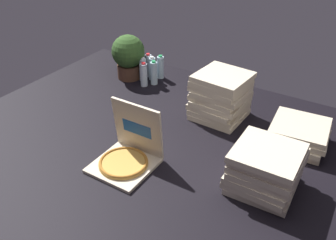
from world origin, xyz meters
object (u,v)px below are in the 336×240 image
(water_bottle_0, at_px, (144,75))
(water_bottle_4, at_px, (148,65))
(pizza_stack_center_near, at_px, (221,96))
(pizza_stack_left_mid, at_px, (299,134))
(potted_plant, at_px, (128,55))
(pizza_stack_right_far, at_px, (265,169))
(water_bottle_2, at_px, (154,73))
(water_bottle_3, at_px, (152,69))
(water_bottle_1, at_px, (143,70))
(open_pizza_box, at_px, (127,154))
(water_bottle_5, at_px, (161,67))

(water_bottle_0, relative_size, water_bottle_4, 1.00)
(water_bottle_0, bearing_deg, pizza_stack_center_near, -8.19)
(pizza_stack_left_mid, xyz_separation_m, potted_plant, (-1.70, 0.25, 0.15))
(pizza_stack_right_far, height_order, water_bottle_4, pizza_stack_right_far)
(water_bottle_2, relative_size, water_bottle_3, 1.00)
(water_bottle_0, relative_size, water_bottle_1, 1.00)
(pizza_stack_right_far, bearing_deg, potted_plant, 153.65)
(open_pizza_box, bearing_deg, potted_plant, 126.70)
(pizza_stack_center_near, bearing_deg, open_pizza_box, -106.46)
(pizza_stack_right_far, distance_m, water_bottle_1, 1.70)
(water_bottle_4, distance_m, water_bottle_5, 0.13)
(water_bottle_1, bearing_deg, water_bottle_3, 48.16)
(water_bottle_2, xyz_separation_m, water_bottle_4, (-0.14, 0.12, 0.00))
(water_bottle_0, relative_size, water_bottle_3, 1.00)
(pizza_stack_right_far, height_order, water_bottle_3, pizza_stack_right_far)
(water_bottle_2, bearing_deg, water_bottle_3, 133.87)
(pizza_stack_right_far, height_order, water_bottle_1, pizza_stack_right_far)
(potted_plant, bearing_deg, pizza_stack_right_far, -26.35)
(open_pizza_box, relative_size, water_bottle_2, 1.72)
(water_bottle_5, bearing_deg, pizza_stack_right_far, -35.08)
(open_pizza_box, xyz_separation_m, water_bottle_1, (-0.64, 1.08, 0.04))
(water_bottle_4, bearing_deg, pizza_stack_right_far, -32.04)
(pizza_stack_left_mid, bearing_deg, open_pizza_box, -137.70)
(water_bottle_0, distance_m, potted_plant, 0.26)
(water_bottle_0, xyz_separation_m, water_bottle_5, (0.04, 0.23, 0.00))
(water_bottle_1, height_order, water_bottle_4, same)
(pizza_stack_center_near, relative_size, potted_plant, 1.02)
(pizza_stack_left_mid, relative_size, water_bottle_1, 1.84)
(pizza_stack_left_mid, bearing_deg, potted_plant, 171.72)
(water_bottle_1, height_order, potted_plant, potted_plant)
(pizza_stack_center_near, bearing_deg, water_bottle_5, 156.43)
(water_bottle_5, bearing_deg, water_bottle_4, -167.59)
(water_bottle_0, distance_m, water_bottle_1, 0.12)
(pizza_stack_left_mid, xyz_separation_m, water_bottle_5, (-1.43, 0.40, 0.03))
(pizza_stack_left_mid, bearing_deg, water_bottle_2, 169.71)
(pizza_stack_center_near, bearing_deg, water_bottle_4, 160.86)
(pizza_stack_right_far, height_order, water_bottle_2, pizza_stack_right_far)
(water_bottle_1, bearing_deg, pizza_stack_center_near, -12.92)
(pizza_stack_right_far, relative_size, water_bottle_1, 1.73)
(water_bottle_2, relative_size, potted_plant, 0.55)
(open_pizza_box, xyz_separation_m, pizza_stack_center_near, (0.26, 0.88, 0.11))
(pizza_stack_left_mid, relative_size, water_bottle_2, 1.84)
(open_pizza_box, height_order, water_bottle_3, open_pizza_box)
(water_bottle_3, relative_size, water_bottle_5, 1.00)
(water_bottle_3, height_order, potted_plant, potted_plant)
(open_pizza_box, relative_size, pizza_stack_center_near, 0.93)
(water_bottle_0, bearing_deg, water_bottle_5, 80.32)
(potted_plant, bearing_deg, pizza_stack_center_near, -10.26)
(water_bottle_1, height_order, water_bottle_2, same)
(pizza_stack_right_far, xyz_separation_m, potted_plant, (-1.64, 0.81, 0.09))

